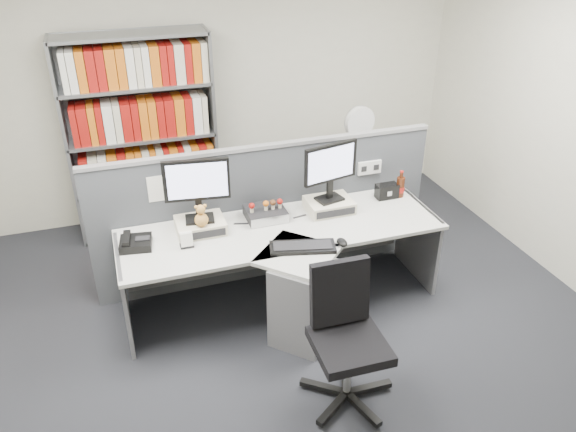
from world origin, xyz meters
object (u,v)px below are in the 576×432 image
object	(u,v)px
speaker	(387,191)
cola_bottle	(400,187)
filing_cabinet	(355,187)
desk_calendar	(186,241)
office_chair	(346,333)
monitor_right	(331,167)
monitor_left	(197,185)
shelving_unit	(143,140)
desk_fan	(359,126)
desk_phone	(135,243)
desk	(290,270)
keyboard	(303,247)
mouse	(342,242)
desktop_pc	(266,214)

from	to	relation	value
speaker	cola_bottle	size ratio (longest dim) A/B	0.78
filing_cabinet	desk_calendar	bearing A→B (deg)	-148.25
filing_cabinet	office_chair	xyz separation A→B (m)	(-1.11, -2.30, 0.17)
monitor_right	desk_calendar	size ratio (longest dim) A/B	4.06
monitor_left	cola_bottle	bearing A→B (deg)	1.41
monitor_right	shelving_unit	distance (m)	2.01
shelving_unit	cola_bottle	bearing A→B (deg)	-34.49
monitor_right	desk_fan	world-z (taller)	monitor_right
desk_phone	desk	bearing A→B (deg)	-14.81
desk_phone	monitor_left	bearing A→B (deg)	9.03
desk	monitor_left	distance (m)	0.99
monitor_left	speaker	size ratio (longest dim) A/B	2.68
speaker	filing_cabinet	bearing A→B (deg)	80.92
desk	filing_cabinet	distance (m)	1.85
keyboard	mouse	distance (m)	0.31
monitor_left	office_chair	bearing A→B (deg)	-60.99
speaker	keyboard	bearing A→B (deg)	-150.25
monitor_left	filing_cabinet	world-z (taller)	monitor_left
keyboard	speaker	size ratio (longest dim) A/B	2.74
desk_phone	shelving_unit	bearing A→B (deg)	81.18
mouse	cola_bottle	distance (m)	1.00
monitor_right	desktop_pc	xyz separation A→B (m)	(-0.55, 0.04, -0.36)
desktop_pc	cola_bottle	size ratio (longest dim) A/B	1.30
desk_calendar	cola_bottle	xyz separation A→B (m)	(1.94, 0.25, 0.04)
monitor_right	filing_cabinet	world-z (taller)	monitor_right
monitor_right	desk_calendar	distance (m)	1.31
shelving_unit	desktop_pc	bearing A→B (deg)	-59.96
speaker	desk_fan	bearing A→B (deg)	80.92
desk	desk_phone	world-z (taller)	desk_phone
monitor_right	mouse	world-z (taller)	monitor_right
cola_bottle	keyboard	bearing A→B (deg)	-153.67
desktop_pc	office_chair	distance (m)	1.35
filing_cabinet	desk_fan	xyz separation A→B (m)	(0.00, -0.00, 0.69)
desk_phone	cola_bottle	world-z (taller)	cola_bottle
keyboard	office_chair	xyz separation A→B (m)	(0.03, -0.78, -0.21)
desk_calendar	shelving_unit	bearing A→B (deg)	94.52
speaker	filing_cabinet	size ratio (longest dim) A/B	0.27
mouse	cola_bottle	xyz separation A→B (m)	(0.81, 0.59, 0.07)
desk_calendar	speaker	size ratio (longest dim) A/B	0.64
desk_phone	cola_bottle	distance (m)	2.31
desk_calendar	filing_cabinet	bearing A→B (deg)	31.75
desk	filing_cabinet	size ratio (longest dim) A/B	3.71
keyboard	shelving_unit	world-z (taller)	shelving_unit
keyboard	desk_phone	xyz separation A→B (m)	(-1.20, 0.42, 0.02)
shelving_unit	keyboard	bearing A→B (deg)	-64.08
desk	monitor_right	size ratio (longest dim) A/B	5.21
monitor_left	mouse	distance (m)	1.19
desktop_pc	filing_cabinet	world-z (taller)	desktop_pc
desktop_pc	speaker	distance (m)	1.12
monitor_right	desk_phone	distance (m)	1.66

